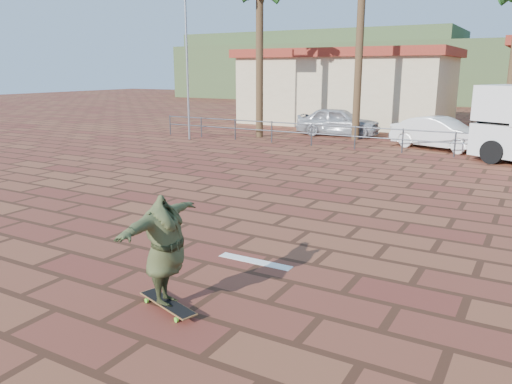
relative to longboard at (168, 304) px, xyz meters
The scene contains 11 objects.
ground 3.44m from the longboard, 98.99° to the left, with size 120.00×120.00×0.00m, color brown.
paint_stripe 2.20m from the longboard, 85.75° to the left, with size 1.40×0.22×0.01m, color white.
guardrail 15.41m from the longboard, 92.00° to the left, with size 24.06×0.06×1.00m.
flagpole 18.34m from the longboard, 125.88° to the left, with size 1.30×0.10×8.00m.
building_west 26.31m from the longboard, 104.44° to the left, with size 12.60×7.60×4.50m.
hill_front 53.47m from the longboard, 90.58° to the left, with size 70.00×18.00×6.00m, color #384C28.
hill_back 63.65m from the longboard, 110.78° to the left, with size 35.00×14.00×8.00m, color #384C28.
longboard is the anchor object (origin of this frame).
skateboarder 0.80m from the longboard, ahead, with size 1.92×0.52×1.56m, color #3C4324.
car_silver 19.99m from the longboard, 103.91° to the left, with size 1.69×4.21×1.43m, color #A2A4A9.
car_white 17.24m from the longboard, 88.06° to the left, with size 1.43×4.11×1.35m, color white.
Camera 1 is at (4.82, -8.37, 3.30)m, focal length 35.00 mm.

